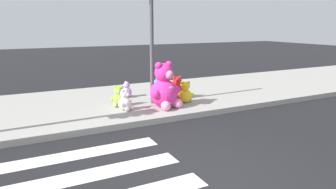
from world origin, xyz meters
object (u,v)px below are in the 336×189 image
sign_pole (152,43)px  plush_pink_large (165,89)px  plush_red (177,89)px  plush_teal (158,88)px  plush_yellow (185,94)px  plush_lime (119,98)px  plush_lavender (126,91)px  plush_white (125,102)px

sign_pole → plush_pink_large: size_ratio=2.58×
plush_red → plush_teal: plush_red is taller
plush_teal → plush_yellow: plush_teal is taller
sign_pole → plush_yellow: (0.88, -0.35, -1.45)m
plush_pink_large → plush_lime: (-1.06, 0.70, -0.27)m
plush_pink_large → plush_yellow: size_ratio=1.99×
plush_lime → plush_yellow: 1.89m
sign_pole → plush_lime: bearing=173.3°
plush_lavender → plush_white: size_ratio=0.87×
plush_pink_large → plush_red: plush_pink_large is taller
plush_lime → plush_yellow: (1.83, -0.46, 0.02)m
plush_red → plush_teal: 0.61m
plush_lime → plush_lavender: bearing=59.5°
plush_teal → plush_white: bearing=-144.2°
sign_pole → plush_lime: size_ratio=5.56×
plush_lavender → plush_yellow: 1.89m
plush_pink_large → plush_red: 1.14m
plush_teal → plush_pink_large: bearing=-107.5°
plush_white → plush_pink_large: bearing=-11.4°
sign_pole → plush_white: size_ratio=5.63×
plush_lime → plush_red: 1.86m
sign_pole → plush_white: (-0.94, -0.37, -1.47)m
plush_yellow → plush_red: bearing=87.9°
plush_yellow → plush_white: bearing=-179.4°
plush_pink_large → plush_lime: size_ratio=2.16×
plush_teal → plush_white: (-1.44, -1.04, -0.02)m
plush_red → plush_white: (-1.84, -0.58, -0.05)m
plush_pink_large → plush_teal: size_ratio=1.97×
plush_yellow → plush_white: (-1.82, -0.02, -0.02)m
sign_pole → plush_teal: size_ratio=5.09×
sign_pole → plush_pink_large: 1.34m
plush_red → plush_teal: (-0.40, 0.46, -0.02)m
plush_teal → plush_lavender: plush_teal is taller
plush_teal → plush_lavender: size_ratio=1.27×
sign_pole → plush_pink_large: (0.11, -0.59, -1.20)m
sign_pole → plush_red: size_ratio=4.66×
plush_red → plush_teal: size_ratio=1.09×
plush_pink_large → plush_yellow: 0.84m
plush_teal → plush_lavender: (-0.92, 0.35, -0.05)m
plush_pink_large → plush_red: bearing=44.8°
plush_yellow → plush_white: size_ratio=1.10×
plush_red → plush_white: 1.93m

